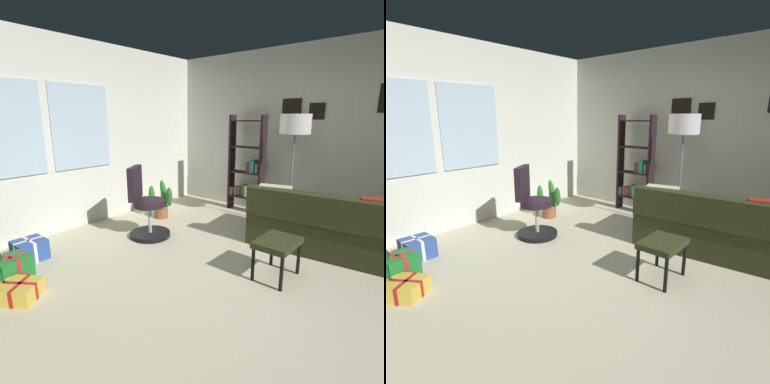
{
  "view_description": "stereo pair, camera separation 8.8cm",
  "coord_description": "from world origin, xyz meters",
  "views": [
    {
      "loc": [
        -2.3,
        -1.47,
        1.65
      ],
      "look_at": [
        0.33,
        0.73,
        0.79
      ],
      "focal_mm": 28.33,
      "sensor_mm": 36.0,
      "label": 1
    },
    {
      "loc": [
        -2.25,
        -1.54,
        1.65
      ],
      "look_at": [
        0.33,
        0.73,
        0.79
      ],
      "focal_mm": 28.33,
      "sensor_mm": 36.0,
      "label": 2
    }
  ],
  "objects": [
    {
      "name": "gift_box_red",
      "position": [
        -1.48,
        1.5,
        0.07
      ],
      "size": [
        0.45,
        0.45,
        0.15
      ],
      "color": "red",
      "rests_on": "ground_plane"
    },
    {
      "name": "couch",
      "position": [
        1.73,
        -0.54,
        0.28
      ],
      "size": [
        1.84,
        1.87,
        0.8
      ],
      "color": "#2D3018",
      "rests_on": "ground_plane"
    },
    {
      "name": "wall_back_with_windows",
      "position": [
        -0.02,
        2.73,
        1.36
      ],
      "size": [
        5.05,
        0.12,
        2.72
      ],
      "color": "silver",
      "rests_on": "ground_plane"
    },
    {
      "name": "gift_box_blue",
      "position": [
        -1.0,
        2.1,
        0.12
      ],
      "size": [
        0.34,
        0.32,
        0.25
      ],
      "color": "#2D4C99",
      "rests_on": "ground_plane"
    },
    {
      "name": "bookshelf",
      "position": [
        2.31,
        1.14,
        0.74
      ],
      "size": [
        0.18,
        0.64,
        1.67
      ],
      "color": "black",
      "rests_on": "ground_plane"
    },
    {
      "name": "wall_right_with_frames",
      "position": [
        2.57,
        -0.0,
        1.36
      ],
      "size": [
        0.12,
        5.37,
        2.72
      ],
      "color": "silver",
      "rests_on": "ground_plane"
    },
    {
      "name": "potted_plant",
      "position": [
        1.08,
        2.01,
        0.26
      ],
      "size": [
        0.29,
        0.49,
        0.63
      ],
      "color": "brown",
      "rests_on": "ground_plane"
    },
    {
      "name": "floor_lamp",
      "position": [
        2.04,
        0.23,
        1.46
      ],
      "size": [
        0.43,
        0.43,
        1.68
      ],
      "color": "slate",
      "rests_on": "ground_plane"
    },
    {
      "name": "office_chair",
      "position": [
        0.36,
        1.59,
        0.39
      ],
      "size": [
        0.57,
        0.58,
        0.99
      ],
      "color": "black",
      "rests_on": "ground_plane"
    },
    {
      "name": "footstool",
      "position": [
        0.47,
        -0.29,
        0.36
      ],
      "size": [
        0.49,
        0.37,
        0.42
      ],
      "color": "#2D3018",
      "rests_on": "ground_plane"
    },
    {
      "name": "ground_plane",
      "position": [
        0.0,
        0.0,
        -0.05
      ],
      "size": [
        5.05,
        5.37,
        0.1
      ],
      "primitive_type": "cube",
      "color": "beige"
    },
    {
      "name": "gift_box_green",
      "position": [
        -1.34,
        1.71,
        0.14
      ],
      "size": [
        0.38,
        0.33,
        0.28
      ],
      "color": "#1E722D",
      "rests_on": "ground_plane"
    },
    {
      "name": "gift_box_gold",
      "position": [
        -1.41,
        1.34,
        0.08
      ],
      "size": [
        0.42,
        0.42,
        0.16
      ],
      "color": "gold",
      "rests_on": "ground_plane"
    }
  ]
}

